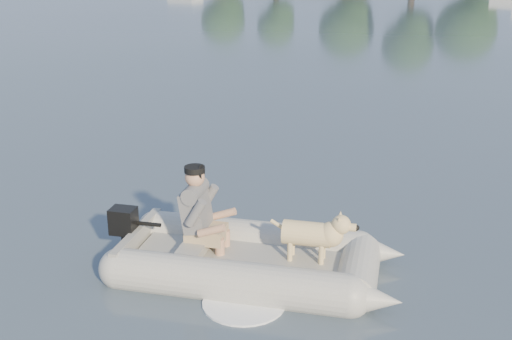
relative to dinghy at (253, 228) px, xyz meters
The scene contains 5 objects.
water 1.14m from the dinghy, behind, with size 160.00×160.00×0.00m, color slate.
dinghy is the anchor object (origin of this frame).
man 0.74m from the dinghy, 167.66° to the right, with size 0.74×0.64×1.11m, color slate, non-canonical shape.
dog 0.67m from the dinghy, 21.15° to the left, with size 0.96×0.34×0.64m, color #D6B27B, non-canonical shape.
outboard_motor 1.73m from the dinghy, 163.43° to the right, with size 0.43×0.30×0.81m, color black, non-canonical shape.
Camera 1 is at (4.56, -6.05, 3.90)m, focal length 45.00 mm.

